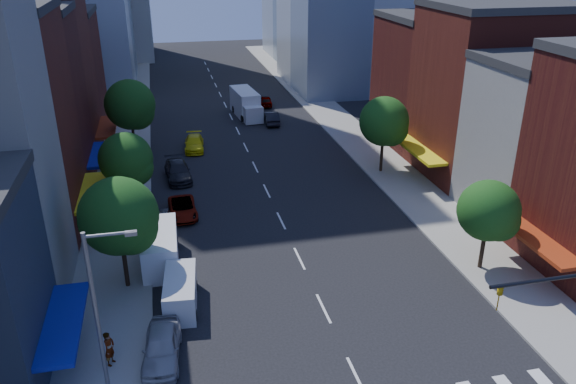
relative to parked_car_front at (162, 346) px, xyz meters
name	(u,v)px	position (x,y,z in m)	size (l,w,h in m)	color
ground	(357,377)	(9.50, -3.60, -0.80)	(220.00, 220.00, 0.00)	black
sidewalk_left	(127,143)	(-3.00, 36.40, -0.72)	(5.00, 120.00, 0.15)	gray
sidewalk_right	(345,128)	(22.00, 36.40, -0.72)	(5.00, 120.00, 0.15)	gray
bldg_left_3	(7,108)	(-11.50, 25.40, 6.70)	(12.00, 8.00, 15.00)	#4B1312
bldg_left_4	(25,75)	(-11.50, 33.90, 7.70)	(12.00, 9.00, 17.00)	#591D15
bldg_left_5	(45,75)	(-11.50, 43.40, 5.70)	(12.00, 10.00, 13.00)	#4B1312
bldg_right_1	(553,141)	(30.50, 11.40, 5.20)	(12.00, 8.00, 12.00)	beige
bldg_right_2	(492,95)	(30.50, 20.40, 6.70)	(12.00, 10.00, 15.00)	#591D15
bldg_right_3	(440,82)	(30.50, 30.40, 5.70)	(12.00, 10.00, 13.00)	#4B1312
streetlight	(100,310)	(-2.31, -2.60, 4.48)	(2.25, 0.25, 9.00)	slate
tree_left_near	(122,219)	(-1.85, 7.32, 4.07)	(4.80, 4.80, 7.30)	black
tree_left_mid	(128,161)	(-1.85, 18.32, 3.73)	(4.20, 4.20, 6.65)	black
tree_left_far	(132,107)	(-1.85, 32.32, 4.41)	(5.00, 5.00, 7.75)	black
tree_right_near	(491,213)	(21.15, 4.32, 3.39)	(4.00, 4.00, 6.20)	black
tree_right_far	(386,123)	(21.15, 22.32, 4.07)	(4.60, 4.60, 7.20)	black
parked_car_front	(162,346)	(0.00, 0.00, 0.00)	(1.88, 4.68, 1.59)	#A09FA4
parked_car_second	(158,225)	(0.00, 14.29, -0.07)	(1.55, 4.44, 1.46)	black
parked_car_third	(183,208)	(2.00, 17.07, -0.16)	(2.11, 4.58, 1.27)	#999999
parked_car_rear	(178,171)	(2.00, 24.99, -0.02)	(2.17, 5.33, 1.55)	black
cargo_van_near	(180,293)	(1.21, 4.47, 0.17)	(2.22, 4.72, 1.95)	silver
cargo_van_far	(160,249)	(0.15, 9.72, 0.41)	(2.46, 5.78, 2.44)	white
taxi	(194,143)	(4.08, 32.91, -0.10)	(1.95, 4.81, 1.40)	yellow
traffic_car_oncoming	(271,118)	(13.91, 40.33, -0.05)	(1.58, 4.54, 1.50)	black
traffic_car_far	(266,101)	(14.78, 48.61, -0.11)	(1.61, 4.01, 1.37)	#999999
box_truck	(246,104)	(11.45, 44.30, 0.73)	(3.12, 8.19, 3.22)	silver
pedestrian_near	(109,348)	(-2.59, 0.03, 0.32)	(0.71, 0.46, 1.93)	#999999
pedestrian_far	(73,316)	(-4.77, 3.39, 0.29)	(0.91, 0.71, 1.88)	#999999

